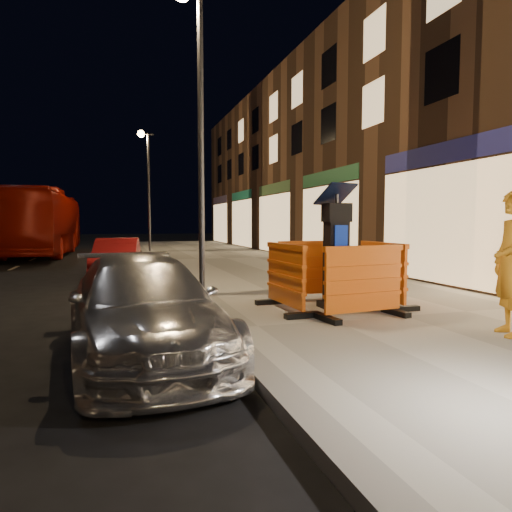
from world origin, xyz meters
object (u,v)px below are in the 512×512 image
object	(u,v)px
barrier_bldgside	(383,274)
barrier_front	(364,282)
car_silver	(144,355)
barrier_kerbside	(286,277)
car_red	(117,277)
parking_kiosk	(336,250)
barrier_back	(314,270)
bus_doubledecker	(41,256)
man	(512,263)

from	to	relation	value
barrier_bldgside	barrier_front	bearing A→B (deg)	135.52
barrier_front	car_silver	bearing A→B (deg)	-177.66
barrier_kerbside	car_red	distance (m)	7.78
barrier_front	parking_kiosk	bearing A→B (deg)	83.52
barrier_back	barrier_bldgside	size ratio (longest dim) A/B	1.00
bus_doubledecker	man	distance (m)	21.83
barrier_front	car_red	distance (m)	9.01
barrier_kerbside	car_silver	size ratio (longest dim) A/B	0.35
barrier_bldgside	car_silver	world-z (taller)	barrier_bldgside
car_silver	barrier_back	bearing A→B (deg)	30.34
barrier_front	barrier_bldgside	bearing A→B (deg)	38.52
barrier_back	barrier_kerbside	world-z (taller)	same
barrier_back	barrier_kerbside	size ratio (longest dim) A/B	1.00
barrier_kerbside	barrier_back	bearing A→B (deg)	-48.48
barrier_front	barrier_back	distance (m)	1.90
barrier_bldgside	man	size ratio (longest dim) A/B	0.76
bus_doubledecker	parking_kiosk	bearing A→B (deg)	-66.56
car_red	barrier_bldgside	bearing A→B (deg)	-51.91
car_red	man	bearing A→B (deg)	-57.32
parking_kiosk	barrier_back	distance (m)	1.05
parking_kiosk	barrier_front	size ratio (longest dim) A/B	1.40
barrier_back	barrier_kerbside	xyz separation A→B (m)	(-0.95, -0.95, 0.00)
barrier_kerbside	car_silver	bearing A→B (deg)	117.53
barrier_bldgside	car_red	distance (m)	8.63
barrier_front	man	size ratio (longest dim) A/B	0.76
parking_kiosk	car_red	bearing A→B (deg)	115.53
car_silver	car_red	xyz separation A→B (m)	(-0.28, 8.72, 0.00)
parking_kiosk	bus_doubledecker	distance (m)	19.03
barrier_front	barrier_bldgside	xyz separation A→B (m)	(0.95, 0.95, 0.00)
parking_kiosk	barrier_kerbside	xyz separation A→B (m)	(-0.95, 0.00, -0.46)
barrier_kerbside	car_silver	xyz separation A→B (m)	(-2.46, -1.48, -0.73)
car_silver	car_red	size ratio (longest dim) A/B	1.17
parking_kiosk	car_silver	xyz separation A→B (m)	(-3.41, -1.48, -1.18)
barrier_front	barrier_back	world-z (taller)	same
bus_doubledecker	man	world-z (taller)	man
barrier_bldgside	car_red	bearing A→B (deg)	33.17
barrier_front	car_red	world-z (taller)	barrier_front
barrier_front	bus_doubledecker	bearing A→B (deg)	105.07
barrier_back	barrier_bldgside	xyz separation A→B (m)	(0.95, -0.95, 0.00)
barrier_back	barrier_front	bearing A→B (deg)	-88.48
man	parking_kiosk	bearing A→B (deg)	-131.18
barrier_kerbside	car_red	xyz separation A→B (m)	(-2.74, 7.24, -0.73)
parking_kiosk	bus_doubledecker	size ratio (longest dim) A/B	0.18
man	bus_doubledecker	bearing A→B (deg)	-135.83
barrier_bldgside	car_silver	bearing A→B (deg)	109.26
car_silver	man	bearing A→B (deg)	-17.17
car_red	car_silver	bearing A→B (deg)	-82.73
barrier_front	car_silver	distance (m)	3.53
barrier_kerbside	barrier_bldgside	xyz separation A→B (m)	(1.90, 0.00, 0.00)
man	car_silver	bearing A→B (deg)	-81.18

